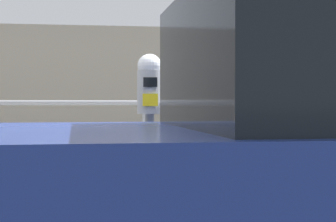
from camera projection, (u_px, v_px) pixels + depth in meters
sidewalk_curb at (160, 222)px, 5.47m from camera, size 36.00×3.14×0.15m
parking_meter at (150, 105)px, 4.19m from camera, size 0.19×0.20×1.45m
pedestrian_at_meter at (203, 128)px, 4.46m from camera, size 0.56×0.70×1.58m
background_railing at (145, 127)px, 6.90m from camera, size 24.06×0.06×1.12m
backdrop_wall at (126, 100)px, 10.14m from camera, size 32.00×0.50×2.59m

